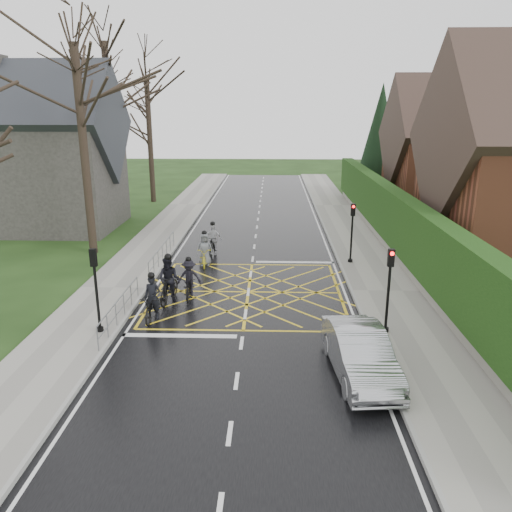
# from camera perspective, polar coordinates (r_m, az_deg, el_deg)

# --- Properties ---
(ground) EXTENTS (120.00, 120.00, 0.00)m
(ground) POSITION_cam_1_polar(r_m,az_deg,el_deg) (22.11, -0.88, -4.14)
(ground) COLOR black
(ground) RESTS_ON ground
(road) EXTENTS (9.00, 80.00, 0.01)m
(road) POSITION_cam_1_polar(r_m,az_deg,el_deg) (22.11, -0.88, -4.13)
(road) COLOR black
(road) RESTS_ON ground
(sidewalk_right) EXTENTS (3.00, 80.00, 0.15)m
(sidewalk_right) POSITION_cam_1_polar(r_m,az_deg,el_deg) (22.62, 14.52, -4.01)
(sidewalk_right) COLOR gray
(sidewalk_right) RESTS_ON ground
(sidewalk_left) EXTENTS (3.00, 80.00, 0.15)m
(sidewalk_left) POSITION_cam_1_polar(r_m,az_deg,el_deg) (23.15, -15.92, -3.64)
(sidewalk_left) COLOR gray
(sidewalk_left) RESTS_ON ground
(stone_wall) EXTENTS (0.50, 38.00, 0.70)m
(stone_wall) POSITION_cam_1_polar(r_m,az_deg,el_deg) (28.49, 15.47, 0.76)
(stone_wall) COLOR slate
(stone_wall) RESTS_ON ground
(hedge) EXTENTS (0.90, 38.00, 2.80)m
(hedge) POSITION_cam_1_polar(r_m,az_deg,el_deg) (28.09, 15.74, 4.19)
(hedge) COLOR black
(hedge) RESTS_ON stone_wall
(house_far) EXTENTS (9.80, 8.80, 10.30)m
(house_far) POSITION_cam_1_polar(r_m,az_deg,el_deg) (41.18, 21.73, 10.60)
(house_far) COLOR brown
(house_far) RESTS_ON ground
(conifer) EXTENTS (4.60, 4.60, 10.00)m
(conifer) POSITION_cam_1_polar(r_m,az_deg,el_deg) (47.75, 13.96, 12.70)
(conifer) COLOR black
(conifer) RESTS_ON ground
(church) EXTENTS (8.80, 7.80, 11.00)m
(church) POSITION_cam_1_polar(r_m,az_deg,el_deg) (35.86, -22.50, 10.72)
(church) COLOR #2D2B28
(church) RESTS_ON ground
(tree_near) EXTENTS (9.24, 9.24, 11.44)m
(tree_near) POSITION_cam_1_polar(r_m,az_deg,el_deg) (28.47, -19.50, 15.85)
(tree_near) COLOR black
(tree_near) RESTS_ON ground
(tree_mid) EXTENTS (10.08, 10.08, 12.48)m
(tree_mid) POSITION_cam_1_polar(r_m,az_deg,el_deg) (36.37, -16.53, 17.20)
(tree_mid) COLOR black
(tree_mid) RESTS_ON ground
(tree_far) EXTENTS (8.40, 8.40, 10.40)m
(tree_far) POSITION_cam_1_polar(r_m,az_deg,el_deg) (43.89, -12.18, 15.39)
(tree_far) COLOR black
(tree_far) RESTS_ON ground
(railing_south) EXTENTS (0.05, 5.04, 1.03)m
(railing_south) POSITION_cam_1_polar(r_m,az_deg,el_deg) (19.39, -15.32, -5.34)
(railing_south) COLOR slate
(railing_south) RESTS_ON ground
(railing_north) EXTENTS (0.05, 6.04, 1.03)m
(railing_north) POSITION_cam_1_polar(r_m,az_deg,el_deg) (26.26, -10.66, 0.74)
(railing_north) COLOR slate
(railing_north) RESTS_ON ground
(traffic_light_ne) EXTENTS (0.24, 0.31, 3.21)m
(traffic_light_ne) POSITION_cam_1_polar(r_m,az_deg,el_deg) (25.93, 10.89, 2.53)
(traffic_light_ne) COLOR black
(traffic_light_ne) RESTS_ON ground
(traffic_light_se) EXTENTS (0.24, 0.31, 3.21)m
(traffic_light_se) POSITION_cam_1_polar(r_m,az_deg,el_deg) (18.04, 14.89, -3.97)
(traffic_light_se) COLOR black
(traffic_light_se) RESTS_ON ground
(traffic_light_sw) EXTENTS (0.24, 0.31, 3.21)m
(traffic_light_sw) POSITION_cam_1_polar(r_m,az_deg,el_deg) (18.34, -17.76, -3.88)
(traffic_light_sw) COLOR black
(traffic_light_sw) RESTS_ON ground
(cyclist_rear) EXTENTS (0.69, 1.93, 1.88)m
(cyclist_rear) POSITION_cam_1_polar(r_m,az_deg,el_deg) (19.59, -11.75, -5.39)
(cyclist_rear) COLOR black
(cyclist_rear) RESTS_ON ground
(cyclist_back) EXTENTS (1.03, 2.15, 2.09)m
(cyclist_back) POSITION_cam_1_polar(r_m,az_deg,el_deg) (21.09, -9.91, -3.15)
(cyclist_back) COLOR black
(cyclist_back) RESTS_ON ground
(cyclist_mid) EXTENTS (1.09, 1.86, 1.77)m
(cyclist_mid) POSITION_cam_1_polar(r_m,az_deg,el_deg) (21.63, -7.66, -2.95)
(cyclist_mid) COLOR black
(cyclist_mid) RESTS_ON ground
(cyclist_front) EXTENTS (1.04, 1.91, 1.87)m
(cyclist_front) POSITION_cam_1_polar(r_m,az_deg,el_deg) (27.62, -4.95, 1.55)
(cyclist_front) COLOR black
(cyclist_front) RESTS_ON ground
(cyclist_lead) EXTENTS (0.88, 1.96, 1.85)m
(cyclist_lead) POSITION_cam_1_polar(r_m,az_deg,el_deg) (25.74, -5.89, 0.28)
(cyclist_lead) COLOR #B2A815
(cyclist_lead) RESTS_ON ground
(car) EXTENTS (1.98, 4.57, 1.46)m
(car) POSITION_cam_1_polar(r_m,az_deg,el_deg) (15.60, 11.80, -10.84)
(car) COLOR #A7AAAE
(car) RESTS_ON ground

